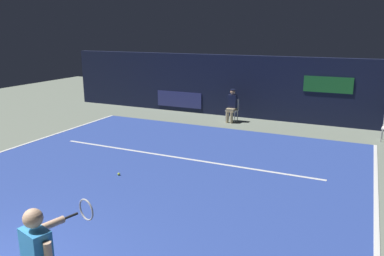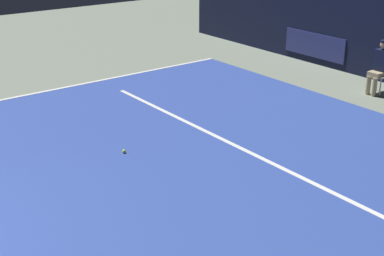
{
  "view_description": "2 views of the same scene",
  "coord_description": "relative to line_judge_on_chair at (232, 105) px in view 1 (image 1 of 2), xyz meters",
  "views": [
    {
      "loc": [
        4.74,
        -2.45,
        3.62
      ],
      "look_at": [
        0.64,
        6.36,
        1.1
      ],
      "focal_mm": 35.48,
      "sensor_mm": 36.0,
      "label": 1
    },
    {
      "loc": [
        7.29,
        0.46,
        4.2
      ],
      "look_at": [
        0.98,
        5.24,
        1.02
      ],
      "focal_mm": 50.76,
      "sensor_mm": 36.0,
      "label": 2
    }
  ],
  "objects": [
    {
      "name": "ground_plane",
      "position": [
        0.12,
        -6.98,
        -0.69
      ],
      "size": [
        32.85,
        32.85,
        0.0
      ],
      "primitive_type": "plane",
      "color": "gray"
    },
    {
      "name": "line_sideline_left",
      "position": [
        5.3,
        -6.98,
        -0.67
      ],
      "size": [
        0.1,
        11.66,
        0.01
      ],
      "primitive_type": "cube",
      "color": "white",
      "rests_on": "court_surface"
    },
    {
      "name": "court_surface",
      "position": [
        0.12,
        -6.98,
        -0.68
      ],
      "size": [
        10.46,
        11.66,
        0.01
      ],
      "primitive_type": "cube",
      "color": "#2D479E",
      "rests_on": "ground"
    },
    {
      "name": "back_wall",
      "position": [
        0.12,
        1.07,
        0.61
      ],
      "size": [
        16.92,
        0.33,
        2.6
      ],
      "color": "#141933",
      "rests_on": "ground"
    },
    {
      "name": "line_service",
      "position": [
        0.12,
        -4.94,
        -0.67
      ],
      "size": [
        8.16,
        0.1,
        0.01
      ],
      "primitive_type": "cube",
      "color": "white",
      "rests_on": "court_surface"
    },
    {
      "name": "line_judge_on_chair",
      "position": [
        0.0,
        0.0,
        0.0
      ],
      "size": [
        0.45,
        0.54,
        1.32
      ],
      "color": "white",
      "rests_on": "ground"
    },
    {
      "name": "tennis_ball",
      "position": [
        -0.67,
        -6.81,
        -0.64
      ],
      "size": [
        0.07,
        0.07,
        0.07
      ],
      "primitive_type": "sphere",
      "color": "#CCE033",
      "rests_on": "court_surface"
    }
  ]
}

